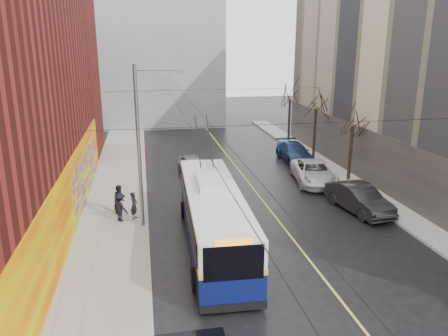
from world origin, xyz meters
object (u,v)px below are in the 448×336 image
object	(u,v)px
trolleybus	(214,216)
pedestrian_b	(120,199)
tree_near	(353,115)
parked_car_b	(359,198)
streetlight_pole	(142,144)
pedestrian_a	(134,205)
parked_car_c	(314,172)
tree_far	(290,92)
following_car	(193,166)
pedestrian_c	(120,207)
tree_mid	(317,100)
parked_car_d	(294,152)

from	to	relation	value
trolleybus	pedestrian_b	bearing A→B (deg)	135.19
tree_near	parked_car_b	bearing A→B (deg)	-110.46
streetlight_pole	tree_near	size ratio (longest dim) A/B	1.41
pedestrian_a	parked_car_b	bearing A→B (deg)	-74.63
trolleybus	parked_car_c	distance (m)	12.74
tree_far	following_car	world-z (taller)	tree_far
streetlight_pole	parked_car_b	xyz separation A→B (m)	(12.94, 0.12, -4.01)
pedestrian_c	parked_car_b	bearing A→B (deg)	-135.19
tree_near	pedestrian_b	size ratio (longest dim) A/B	3.71
streetlight_pole	trolleybus	bearing A→B (deg)	-41.03
following_car	pedestrian_c	xyz separation A→B (m)	(-5.20, -8.72, 0.23)
tree_mid	pedestrian_a	distance (m)	20.19
streetlight_pole	following_car	world-z (taller)	streetlight_pole
tree_mid	trolleybus	distance (m)	20.14
parked_car_b	pedestrian_a	world-z (taller)	pedestrian_a
parked_car_c	parked_car_d	world-z (taller)	parked_car_c
streetlight_pole	trolleybus	xyz separation A→B (m)	(3.39, -2.95, -3.23)
trolleybus	parked_car_d	xyz separation A→B (m)	(9.66, 15.16, -0.82)
tree_mid	parked_car_b	size ratio (longest dim) A/B	1.32
tree_near	parked_car_b	distance (m)	7.52
pedestrian_b	tree_near	bearing A→B (deg)	-59.30
parked_car_b	parked_car_d	world-z (taller)	parked_car_b
tree_mid	pedestrian_b	xyz separation A→B (m)	(-16.61, -10.75, -4.24)
tree_near	parked_car_d	world-z (taller)	tree_near
tree_near	pedestrian_a	world-z (taller)	tree_near
parked_car_c	parked_car_b	bearing A→B (deg)	-75.89
trolleybus	pedestrian_b	size ratio (longest dim) A/B	7.17
parked_car_d	following_car	size ratio (longest dim) A/B	1.22
streetlight_pole	parked_car_d	size ratio (longest dim) A/B	1.64
tree_mid	parked_car_b	xyz separation A→B (m)	(-2.19, -12.88, -4.42)
streetlight_pole	trolleybus	size ratio (longest dim) A/B	0.73
parked_car_d	pedestrian_b	size ratio (longest dim) A/B	3.18
parked_car_d	following_car	world-z (taller)	parked_car_d
trolleybus	pedestrian_c	distance (m)	6.16
parked_car_c	following_car	bearing A→B (deg)	166.01
pedestrian_c	streetlight_pole	bearing A→B (deg)	-164.62
tree_mid	trolleybus	size ratio (longest dim) A/B	0.54
tree_far	pedestrian_a	xyz separation A→B (m)	(-15.76, -18.86, -4.19)
trolleybus	tree_far	bearing A→B (deg)	64.98
streetlight_pole	tree_far	size ratio (longest dim) A/B	1.37
tree_mid	tree_far	distance (m)	7.00
tree_mid	parked_car_d	distance (m)	4.99
pedestrian_b	pedestrian_c	distance (m)	1.36
pedestrian_a	pedestrian_b	xyz separation A→B (m)	(-0.85, 1.11, 0.06)
parked_car_d	streetlight_pole	bearing A→B (deg)	-136.43
parked_car_c	pedestrian_b	bearing A→B (deg)	-156.08
tree_near	tree_mid	xyz separation A→B (m)	(0.00, 7.00, 0.28)
parked_car_d	pedestrian_a	bearing A→B (deg)	-140.53
streetlight_pole	pedestrian_a	xyz separation A→B (m)	(-0.63, 1.14, -3.89)
parked_car_c	pedestrian_a	world-z (taller)	pedestrian_a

